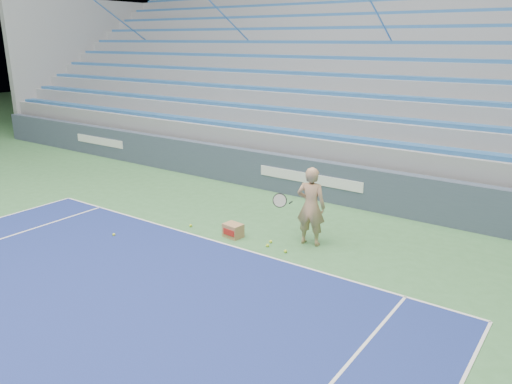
% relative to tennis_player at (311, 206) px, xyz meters
% --- Properties ---
extents(sponsor_barrier, '(30.00, 0.32, 1.10)m').
position_rel_tennis_player_xyz_m(sponsor_barrier, '(-1.59, 2.91, -0.31)').
color(sponsor_barrier, '#3B475A').
rests_on(sponsor_barrier, ground).
extents(bleachers, '(31.00, 9.15, 7.30)m').
position_rel_tennis_player_xyz_m(bleachers, '(-1.60, 8.63, 1.49)').
color(bleachers, gray).
rests_on(bleachers, ground).
extents(tennis_player, '(0.95, 0.88, 1.72)m').
position_rel_tennis_player_xyz_m(tennis_player, '(0.00, 0.00, 0.00)').
color(tennis_player, tan).
rests_on(tennis_player, ground).
extents(ball_box, '(0.44, 0.36, 0.31)m').
position_rel_tennis_player_xyz_m(ball_box, '(-1.60, -0.64, -0.71)').
color(ball_box, '#A47A4F').
rests_on(ball_box, ground).
extents(tennis_ball_0, '(0.07, 0.07, 0.07)m').
position_rel_tennis_player_xyz_m(tennis_ball_0, '(-2.80, -0.74, -0.83)').
color(tennis_ball_0, '#D6F031').
rests_on(tennis_ball_0, ground).
extents(tennis_ball_1, '(0.07, 0.07, 0.07)m').
position_rel_tennis_player_xyz_m(tennis_ball_1, '(-0.17, -0.70, -0.83)').
color(tennis_ball_1, '#D6F031').
rests_on(tennis_ball_1, ground).
extents(tennis_ball_2, '(0.07, 0.07, 0.07)m').
position_rel_tennis_player_xyz_m(tennis_ball_2, '(-0.65, -0.66, -0.83)').
color(tennis_ball_2, '#D6F031').
rests_on(tennis_ball_2, ground).
extents(tennis_ball_3, '(0.07, 0.07, 0.07)m').
position_rel_tennis_player_xyz_m(tennis_ball_3, '(-0.71, -0.45, -0.83)').
color(tennis_ball_3, '#D6F031').
rests_on(tennis_ball_3, ground).
extents(tennis_ball_4, '(0.07, 0.07, 0.07)m').
position_rel_tennis_player_xyz_m(tennis_ball_4, '(-3.83, -2.17, -0.83)').
color(tennis_ball_4, '#D6F031').
rests_on(tennis_ball_4, ground).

